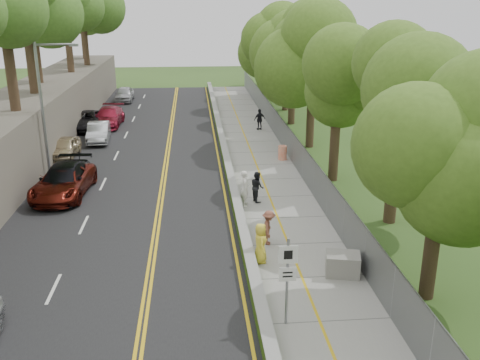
{
  "coord_description": "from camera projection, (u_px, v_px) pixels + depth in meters",
  "views": [
    {
      "loc": [
        -1.83,
        -18.11,
        10.27
      ],
      "look_at": [
        0.5,
        8.0,
        1.4
      ],
      "focal_mm": 40.0,
      "sensor_mm": 36.0,
      "label": 1
    }
  ],
  "objects": [
    {
      "name": "streetlight",
      "position": [
        45.0,
        101.0,
        31.37
      ],
      "size": [
        2.52,
        0.22,
        8.0
      ],
      "color": "gray",
      "rests_on": "ground"
    },
    {
      "name": "chainlink_fence",
      "position": [
        294.0,
        150.0,
        34.76
      ],
      "size": [
        0.04,
        66.0,
        2.0
      ],
      "primitive_type": "cube",
      "color": "slate",
      "rests_on": "ground"
    },
    {
      "name": "painter_1",
      "position": [
        245.0,
        188.0,
        27.69
      ],
      "size": [
        0.52,
        0.73,
        1.89
      ],
      "primitive_type": "imported",
      "rotation": [
        0.0,
        0.0,
        1.46
      ],
      "color": "white",
      "rests_on": "sidewalk"
    },
    {
      "name": "concrete_block",
      "position": [
        343.0,
        264.0,
        20.82
      ],
      "size": [
        1.48,
        1.24,
        0.86
      ],
      "primitive_type": "cube",
      "rotation": [
        0.0,
        0.0,
        -0.23
      ],
      "color": "slate",
      "rests_on": "sidewalk"
    },
    {
      "name": "painter_2",
      "position": [
        257.0,
        187.0,
        28.29
      ],
      "size": [
        0.81,
        0.93,
        1.64
      ],
      "primitive_type": "imported",
      "rotation": [
        0.0,
        0.0,
        1.84
      ],
      "color": "black",
      "rests_on": "sidewalk"
    },
    {
      "name": "painter_0",
      "position": [
        260.0,
        243.0,
        21.68
      ],
      "size": [
        0.55,
        0.84,
        1.69
      ],
      "primitive_type": "imported",
      "rotation": [
        0.0,
        0.0,
        1.59
      ],
      "color": "yellow",
      "rests_on": "sidewalk"
    },
    {
      "name": "construction_barrel",
      "position": [
        282.0,
        153.0,
        35.8
      ],
      "size": [
        0.58,
        0.58,
        0.96
      ],
      "primitive_type": "cylinder",
      "color": "#F63A00",
      "rests_on": "sidewalk"
    },
    {
      "name": "car_6",
      "position": [
        87.0,
        120.0,
        44.31
      ],
      "size": [
        2.46,
        5.24,
        1.45
      ],
      "primitive_type": "imported",
      "rotation": [
        0.0,
        0.0,
        -0.01
      ],
      "color": "black",
      "rests_on": "road"
    },
    {
      "name": "painter_3",
      "position": [
        269.0,
        228.0,
        23.31
      ],
      "size": [
        0.73,
        1.09,
        1.56
      ],
      "primitive_type": "imported",
      "rotation": [
        0.0,
        0.0,
        1.41
      ],
      "color": "brown",
      "rests_on": "sidewalk"
    },
    {
      "name": "signpost",
      "position": [
        287.0,
        272.0,
        17.15
      ],
      "size": [
        0.62,
        0.09,
        3.1
      ],
      "color": "gray",
      "rests_on": "sidewalk"
    },
    {
      "name": "ground",
      "position": [
        246.0,
        281.0,
        20.53
      ],
      "size": [
        140.0,
        140.0,
        0.0
      ],
      "primitive_type": "plane",
      "color": "#33511E",
      "rests_on": "ground"
    },
    {
      "name": "car_4",
      "position": [
        65.0,
        147.0,
        36.41
      ],
      "size": [
        1.71,
        3.98,
        1.34
      ],
      "primitive_type": "imported",
      "rotation": [
        0.0,
        0.0,
        -0.03
      ],
      "color": "#C3AF88",
      "rests_on": "road"
    },
    {
      "name": "car_2",
      "position": [
        63.0,
        182.0,
        29.15
      ],
      "size": [
        2.93,
        5.76,
        1.56
      ],
      "primitive_type": "imported",
      "rotation": [
        0.0,
        0.0,
        -0.06
      ],
      "color": "#58150D",
      "rests_on": "road"
    },
    {
      "name": "person_far",
      "position": [
        260.0,
        119.0,
        43.96
      ],
      "size": [
        1.09,
        0.76,
        1.72
      ],
      "primitive_type": "imported",
      "rotation": [
        0.0,
        0.0,
        3.51
      ],
      "color": "black",
      "rests_on": "sidewalk"
    },
    {
      "name": "rock_embankment",
      "position": [
        4.0,
        141.0,
        32.91
      ],
      "size": [
        5.0,
        66.0,
        4.0
      ],
      "primitive_type": "cube",
      "color": "#595147",
      "rests_on": "ground"
    },
    {
      "name": "car_5",
      "position": [
        99.0,
        132.0,
        40.41
      ],
      "size": [
        1.84,
        4.46,
        1.44
      ],
      "primitive_type": "imported",
      "rotation": [
        0.0,
        0.0,
        0.07
      ],
      "color": "#9A9CA1",
      "rests_on": "road"
    },
    {
      "name": "car_8",
      "position": [
        124.0,
        94.0,
        56.39
      ],
      "size": [
        1.79,
        4.43,
        1.51
      ],
      "primitive_type": "imported",
      "rotation": [
        0.0,
        0.0,
        0.0
      ],
      "color": "#B8B9BD",
      "rests_on": "road"
    },
    {
      "name": "car_7",
      "position": [
        108.0,
        117.0,
        45.36
      ],
      "size": [
        2.4,
        5.41,
        1.54
      ],
      "primitive_type": "imported",
      "rotation": [
        0.0,
        0.0,
        -0.05
      ],
      "color": "maroon",
      "rests_on": "road"
    },
    {
      "name": "jersey_barrier",
      "position": [
        227.0,
        162.0,
        34.61
      ],
      "size": [
        0.42,
        66.0,
        0.6
      ],
      "primitive_type": "cube",
      "color": "#73DD1B",
      "rests_on": "ground"
    },
    {
      "name": "car_3",
      "position": [
        64.0,
        180.0,
        29.31
      ],
      "size": [
        2.61,
        5.73,
        1.63
      ],
      "primitive_type": "imported",
      "rotation": [
        0.0,
        0.0,
        -0.06
      ],
      "color": "black",
      "rests_on": "road"
    },
    {
      "name": "sidewalk",
      "position": [
        262.0,
        165.0,
        34.89
      ],
      "size": [
        4.2,
        66.0,
        0.05
      ],
      "primitive_type": "cube",
      "color": "gray",
      "rests_on": "ground"
    },
    {
      "name": "road",
      "position": [
        139.0,
        168.0,
        34.22
      ],
      "size": [
        11.2,
        66.0,
        0.04
      ],
      "primitive_type": "cube",
      "color": "black",
      "rests_on": "ground"
    },
    {
      "name": "trees_fenceside",
      "position": [
        334.0,
        55.0,
        33.03
      ],
      "size": [
        7.0,
        66.0,
        14.0
      ],
      "primitive_type": null,
      "color": "#527B25",
      "rests_on": "ground"
    }
  ]
}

